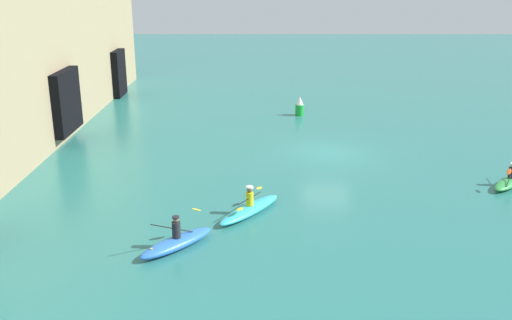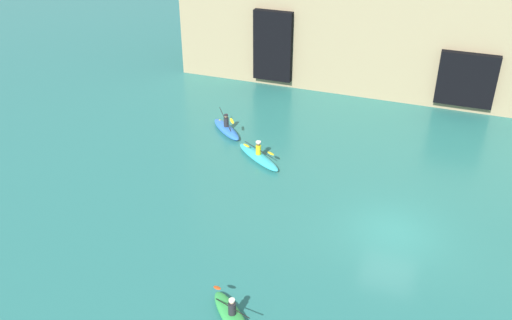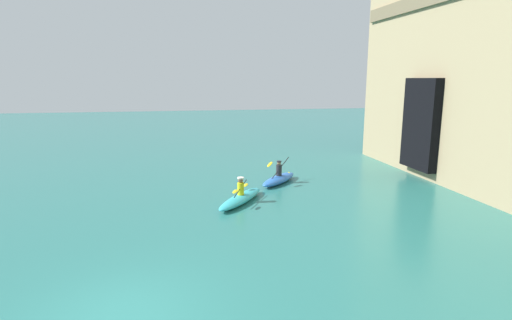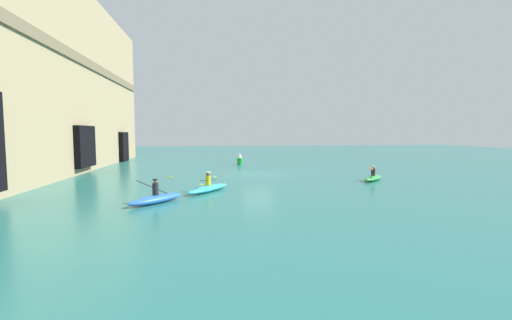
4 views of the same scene
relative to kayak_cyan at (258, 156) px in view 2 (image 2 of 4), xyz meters
The scene contains 4 objects.
ground_plane 8.84m from the kayak_cyan, 26.68° to the right, with size 120.00×120.00×0.00m, color #28706B.
kayak_cyan is the anchor object (origin of this frame).
kayak_green 11.86m from the kayak_cyan, 74.84° to the right, with size 2.60×2.56×1.05m.
kayak_blue 3.80m from the kayak_cyan, 139.87° to the left, with size 2.76×2.62×1.28m.
Camera 2 is at (1.20, -21.43, 15.63)m, focal length 40.00 mm.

